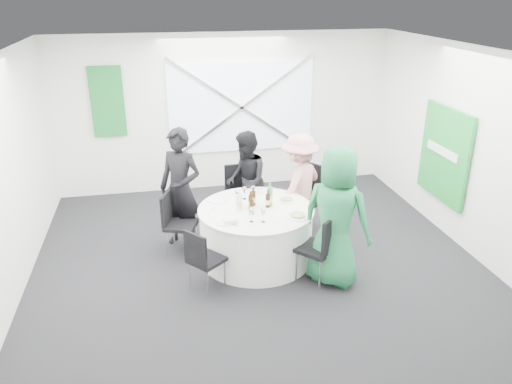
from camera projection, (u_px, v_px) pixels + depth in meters
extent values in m
plane|color=black|center=(259.00, 265.00, 6.78)|extent=(6.00, 6.00, 0.00)
plane|color=white|center=(260.00, 54.00, 5.70)|extent=(6.00, 6.00, 0.00)
plane|color=white|center=(225.00, 113.00, 8.95)|extent=(6.00, 0.00, 6.00)
plane|color=white|center=(347.00, 310.00, 3.53)|extent=(6.00, 0.00, 6.00)
plane|color=white|center=(2.00, 187.00, 5.68)|extent=(0.00, 6.00, 6.00)
plane|color=white|center=(474.00, 153.00, 6.80)|extent=(0.00, 6.00, 6.00)
cube|color=white|center=(241.00, 107.00, 8.94)|extent=(2.60, 0.03, 1.60)
cube|color=silver|center=(242.00, 108.00, 8.90)|extent=(2.63, 0.05, 1.84)
cube|color=silver|center=(242.00, 108.00, 8.90)|extent=(2.63, 0.05, 1.84)
cube|color=#156D28|center=(107.00, 102.00, 8.42)|extent=(0.55, 0.04, 1.20)
cube|color=green|center=(444.00, 154.00, 7.41)|extent=(0.05, 1.20, 1.40)
cylinder|color=white|center=(256.00, 234.00, 6.82)|extent=(1.52, 1.52, 0.74)
cylinder|color=white|center=(256.00, 209.00, 6.67)|extent=(1.56, 1.56, 0.02)
cube|color=black|center=(240.00, 198.00, 7.73)|extent=(0.45, 0.45, 0.05)
cube|color=black|center=(238.00, 178.00, 7.82)|extent=(0.41, 0.05, 0.46)
cylinder|color=silver|center=(249.00, 207.00, 8.02)|extent=(0.02, 0.02, 0.44)
cylinder|color=silver|center=(228.00, 209.00, 7.95)|extent=(0.02, 0.02, 0.44)
cylinder|color=silver|center=(254.00, 216.00, 7.70)|extent=(0.02, 0.02, 0.44)
cylinder|color=silver|center=(232.00, 218.00, 7.63)|extent=(0.02, 0.02, 0.44)
cube|color=black|center=(181.00, 225.00, 6.93)|extent=(0.52, 0.52, 0.05)
cube|color=black|center=(166.00, 208.00, 6.86)|extent=(0.17, 0.38, 0.44)
cylinder|color=silver|center=(174.00, 234.00, 7.19)|extent=(0.02, 0.02, 0.42)
cylinder|color=silver|center=(167.00, 245.00, 6.89)|extent=(0.02, 0.02, 0.42)
cylinder|color=silver|center=(196.00, 235.00, 7.15)|extent=(0.02, 0.02, 0.42)
cylinder|color=silver|center=(190.00, 246.00, 6.84)|extent=(0.02, 0.02, 0.42)
cube|color=black|center=(306.00, 200.00, 7.58)|extent=(0.65, 0.65, 0.06)
cube|color=black|center=(315.00, 180.00, 7.63)|extent=(0.30, 0.38, 0.50)
cylinder|color=silver|center=(323.00, 215.00, 7.70)|extent=(0.02, 0.02, 0.47)
cylinder|color=silver|center=(303.00, 209.00, 7.92)|extent=(0.02, 0.02, 0.47)
cylinder|color=silver|center=(308.00, 223.00, 7.43)|extent=(0.02, 0.02, 0.47)
cylinder|color=silver|center=(289.00, 216.00, 7.66)|extent=(0.02, 0.02, 0.47)
cube|color=black|center=(316.00, 249.00, 6.27)|extent=(0.60, 0.60, 0.05)
cube|color=black|center=(331.00, 235.00, 6.06)|extent=(0.33, 0.30, 0.46)
cylinder|color=silver|center=(320.00, 275.00, 6.14)|extent=(0.02, 0.02, 0.44)
cylinder|color=silver|center=(333.00, 264.00, 6.39)|extent=(0.02, 0.02, 0.44)
cylinder|color=silver|center=(296.00, 267.00, 6.33)|extent=(0.02, 0.02, 0.44)
cylinder|color=silver|center=(310.00, 256.00, 6.58)|extent=(0.02, 0.02, 0.44)
cube|color=black|center=(207.00, 260.00, 6.12)|extent=(0.53, 0.53, 0.05)
cube|color=black|center=(195.00, 249.00, 5.90)|extent=(0.26, 0.30, 0.41)
cylinder|color=silver|center=(190.00, 276.00, 6.18)|extent=(0.02, 0.02, 0.39)
cylinder|color=silver|center=(208.00, 284.00, 6.00)|extent=(0.02, 0.02, 0.39)
cylinder|color=silver|center=(207.00, 266.00, 6.40)|extent=(0.02, 0.02, 0.39)
cylinder|color=silver|center=(225.00, 274.00, 6.22)|extent=(0.02, 0.02, 0.39)
imported|color=black|center=(181.00, 189.00, 7.03)|extent=(0.76, 0.70, 1.74)
imported|color=black|center=(246.00, 181.00, 7.60)|extent=(0.45, 0.76, 1.53)
imported|color=pink|center=(299.00, 184.00, 7.44)|extent=(1.06, 1.00, 1.55)
imported|color=#207845|center=(336.00, 217.00, 6.10)|extent=(1.04, 1.01, 1.80)
cylinder|color=white|center=(253.00, 191.00, 7.22)|extent=(0.29, 0.29, 0.01)
cylinder|color=white|center=(217.00, 200.00, 6.92)|extent=(0.29, 0.29, 0.01)
cylinder|color=white|center=(286.00, 200.00, 6.91)|extent=(0.25, 0.25, 0.01)
cylinder|color=#88AB5C|center=(286.00, 199.00, 6.91)|extent=(0.16, 0.16, 0.02)
cylinder|color=white|center=(298.00, 216.00, 6.42)|extent=(0.30, 0.30, 0.01)
cylinder|color=#88AB5C|center=(298.00, 215.00, 6.42)|extent=(0.19, 0.19, 0.02)
cylinder|color=white|center=(224.00, 221.00, 6.30)|extent=(0.28, 0.28, 0.01)
cube|color=white|center=(230.00, 221.00, 6.24)|extent=(0.17, 0.13, 0.04)
cylinder|color=#39220A|center=(251.00, 202.00, 6.64)|extent=(0.06, 0.06, 0.18)
cylinder|color=#39220A|center=(250.00, 194.00, 6.59)|extent=(0.02, 0.02, 0.06)
cylinder|color=#EBC47C|center=(251.00, 203.00, 6.64)|extent=(0.06, 0.06, 0.06)
cylinder|color=#39220A|center=(253.00, 198.00, 6.73)|extent=(0.06, 0.06, 0.20)
cylinder|color=#39220A|center=(253.00, 189.00, 6.68)|extent=(0.02, 0.02, 0.06)
cylinder|color=#EBC47C|center=(253.00, 200.00, 6.74)|extent=(0.06, 0.06, 0.07)
cylinder|color=#39220A|center=(268.00, 201.00, 6.68)|extent=(0.06, 0.06, 0.18)
cylinder|color=#39220A|center=(268.00, 192.00, 6.63)|extent=(0.02, 0.02, 0.06)
cylinder|color=#EBC47C|center=(268.00, 202.00, 6.69)|extent=(0.06, 0.06, 0.06)
cylinder|color=#39220A|center=(252.00, 207.00, 6.47)|extent=(0.06, 0.06, 0.20)
cylinder|color=#39220A|center=(252.00, 198.00, 6.42)|extent=(0.02, 0.02, 0.06)
cylinder|color=#EBC47C|center=(252.00, 209.00, 6.48)|extent=(0.06, 0.06, 0.07)
cylinder|color=green|center=(270.00, 196.00, 6.71)|extent=(0.08, 0.08, 0.27)
cylinder|color=green|center=(270.00, 185.00, 6.65)|extent=(0.03, 0.03, 0.06)
cylinder|color=#EBC47C|center=(270.00, 198.00, 6.72)|extent=(0.08, 0.08, 0.09)
cylinder|color=white|center=(239.00, 202.00, 6.58)|extent=(0.08, 0.08, 0.22)
cylinder|color=white|center=(239.00, 193.00, 6.52)|extent=(0.03, 0.03, 0.06)
cylinder|color=#EBC47C|center=(239.00, 204.00, 6.59)|extent=(0.08, 0.08, 0.08)
cylinder|color=white|center=(237.00, 202.00, 6.87)|extent=(0.06, 0.06, 0.00)
cylinder|color=white|center=(237.00, 198.00, 6.85)|extent=(0.01, 0.01, 0.10)
cone|color=white|center=(237.00, 193.00, 6.82)|extent=(0.07, 0.07, 0.08)
cylinder|color=white|center=(251.00, 221.00, 6.30)|extent=(0.06, 0.06, 0.00)
cylinder|color=white|center=(251.00, 218.00, 6.28)|extent=(0.01, 0.01, 0.10)
cone|color=white|center=(251.00, 212.00, 6.25)|extent=(0.07, 0.07, 0.08)
cylinder|color=white|center=(244.00, 199.00, 6.97)|extent=(0.06, 0.06, 0.00)
cylinder|color=white|center=(244.00, 195.00, 6.95)|extent=(0.01, 0.01, 0.10)
cone|color=white|center=(244.00, 190.00, 6.92)|extent=(0.07, 0.07, 0.08)
cylinder|color=white|center=(253.00, 198.00, 7.00)|extent=(0.06, 0.06, 0.00)
cylinder|color=white|center=(253.00, 194.00, 6.98)|extent=(0.01, 0.01, 0.10)
cone|color=white|center=(253.00, 189.00, 6.95)|extent=(0.07, 0.07, 0.08)
cylinder|color=white|center=(263.00, 222.00, 6.29)|extent=(0.06, 0.06, 0.00)
cylinder|color=white|center=(263.00, 218.00, 6.27)|extent=(0.01, 0.01, 0.10)
cone|color=white|center=(263.00, 213.00, 6.24)|extent=(0.07, 0.07, 0.08)
cube|color=silver|center=(224.00, 198.00, 7.01)|extent=(0.10, 0.13, 0.01)
cube|color=silver|center=(213.00, 209.00, 6.64)|extent=(0.08, 0.14, 0.01)
cube|color=silver|center=(219.00, 219.00, 6.36)|extent=(0.11, 0.12, 0.01)
cube|color=silver|center=(236.00, 226.00, 6.19)|extent=(0.10, 0.13, 0.01)
cube|color=silver|center=(258.00, 192.00, 7.20)|extent=(0.15, 0.02, 0.01)
cube|color=silver|center=(234.00, 194.00, 7.12)|extent=(0.15, 0.02, 0.01)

